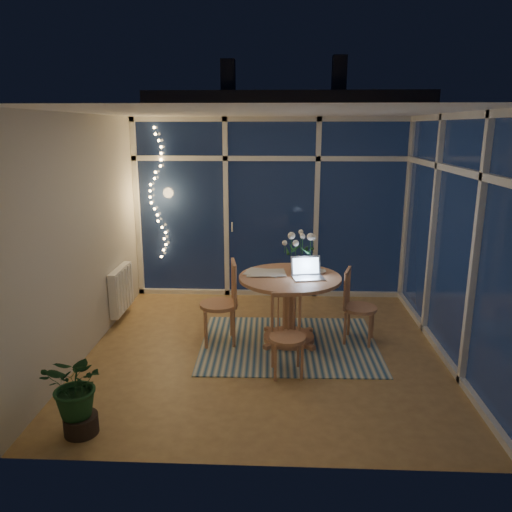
% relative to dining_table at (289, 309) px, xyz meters
% --- Properties ---
extents(floor, '(4.00, 4.00, 0.00)m').
position_rel_dining_table_xyz_m(floor, '(-0.25, -0.27, -0.40)').
color(floor, olive).
rests_on(floor, ground).
extents(ceiling, '(4.00, 4.00, 0.00)m').
position_rel_dining_table_xyz_m(ceiling, '(-0.25, -0.27, 2.20)').
color(ceiling, white).
rests_on(ceiling, wall_back).
extents(wall_back, '(4.00, 0.04, 2.60)m').
position_rel_dining_table_xyz_m(wall_back, '(-0.25, 1.73, 0.90)').
color(wall_back, beige).
rests_on(wall_back, floor).
extents(wall_front, '(4.00, 0.04, 2.60)m').
position_rel_dining_table_xyz_m(wall_front, '(-0.25, -2.27, 0.90)').
color(wall_front, beige).
rests_on(wall_front, floor).
extents(wall_left, '(0.04, 4.00, 2.60)m').
position_rel_dining_table_xyz_m(wall_left, '(-2.25, -0.27, 0.90)').
color(wall_left, beige).
rests_on(wall_left, floor).
extents(wall_right, '(0.04, 4.00, 2.60)m').
position_rel_dining_table_xyz_m(wall_right, '(1.75, -0.27, 0.90)').
color(wall_right, beige).
rests_on(wall_right, floor).
extents(window_wall_back, '(4.00, 0.10, 2.60)m').
position_rel_dining_table_xyz_m(window_wall_back, '(-0.25, 1.69, 0.90)').
color(window_wall_back, white).
rests_on(window_wall_back, floor).
extents(window_wall_right, '(0.10, 4.00, 2.60)m').
position_rel_dining_table_xyz_m(window_wall_right, '(1.71, -0.27, 0.90)').
color(window_wall_right, white).
rests_on(window_wall_right, floor).
extents(radiator, '(0.10, 0.70, 0.58)m').
position_rel_dining_table_xyz_m(radiator, '(-2.19, 0.63, 0.00)').
color(radiator, white).
rests_on(radiator, wall_left).
extents(fairy_lights, '(0.24, 0.10, 1.85)m').
position_rel_dining_table_xyz_m(fairy_lights, '(-1.90, 1.61, 1.13)').
color(fairy_lights, '#EAAE5D').
rests_on(fairy_lights, window_wall_back).
extents(garden_patio, '(12.00, 6.00, 0.10)m').
position_rel_dining_table_xyz_m(garden_patio, '(0.25, 4.73, -0.46)').
color(garden_patio, black).
rests_on(garden_patio, ground).
extents(garden_fence, '(11.00, 0.08, 1.80)m').
position_rel_dining_table_xyz_m(garden_fence, '(-0.25, 5.23, 0.50)').
color(garden_fence, '#321F12').
rests_on(garden_fence, ground).
extents(neighbour_roof, '(7.00, 3.00, 2.20)m').
position_rel_dining_table_xyz_m(neighbour_roof, '(0.05, 8.23, 1.80)').
color(neighbour_roof, '#31333B').
rests_on(neighbour_roof, ground).
extents(garden_shrubs, '(0.90, 0.90, 0.90)m').
position_rel_dining_table_xyz_m(garden_shrubs, '(-1.05, 3.13, 0.05)').
color(garden_shrubs, black).
rests_on(garden_shrubs, ground).
extents(rug, '(2.06, 1.66, 0.01)m').
position_rel_dining_table_xyz_m(rug, '(0.00, -0.10, -0.39)').
color(rug, beige).
rests_on(rug, floor).
extents(dining_table, '(1.19, 1.19, 0.80)m').
position_rel_dining_table_xyz_m(dining_table, '(0.00, 0.00, 0.00)').
color(dining_table, '#B0734F').
rests_on(dining_table, floor).
extents(chair_left, '(0.53, 0.53, 1.00)m').
position_rel_dining_table_xyz_m(chair_left, '(-0.82, -0.09, 0.10)').
color(chair_left, '#B0734F').
rests_on(chair_left, floor).
extents(chair_right, '(0.51, 0.51, 0.89)m').
position_rel_dining_table_xyz_m(chair_right, '(0.82, 0.01, 0.05)').
color(chair_right, '#B0734F').
rests_on(chair_right, floor).
extents(chair_front, '(0.43, 0.43, 0.84)m').
position_rel_dining_table_xyz_m(chair_front, '(-0.04, -0.82, 0.02)').
color(chair_front, '#B0734F').
rests_on(chair_front, floor).
extents(laptop, '(0.39, 0.35, 0.25)m').
position_rel_dining_table_xyz_m(laptop, '(0.20, -0.08, 0.53)').
color(laptop, silver).
rests_on(laptop, dining_table).
extents(flower_vase, '(0.21, 0.21, 0.21)m').
position_rel_dining_table_xyz_m(flower_vase, '(0.11, 0.22, 0.50)').
color(flower_vase, silver).
rests_on(flower_vase, dining_table).
extents(bowl, '(0.15, 0.15, 0.04)m').
position_rel_dining_table_xyz_m(bowl, '(0.35, 0.14, 0.42)').
color(bowl, silver).
rests_on(bowl, dining_table).
extents(newspapers, '(0.45, 0.36, 0.02)m').
position_rel_dining_table_xyz_m(newspapers, '(-0.28, 0.11, 0.41)').
color(newspapers, silver).
rests_on(newspapers, dining_table).
extents(phone, '(0.13, 0.10, 0.01)m').
position_rel_dining_table_xyz_m(phone, '(0.13, -0.07, 0.41)').
color(phone, black).
rests_on(phone, dining_table).
extents(potted_plant, '(0.62, 0.57, 0.76)m').
position_rel_dining_table_xyz_m(potted_plant, '(-1.75, -1.92, -0.02)').
color(potted_plant, '#184522').
rests_on(potted_plant, floor).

